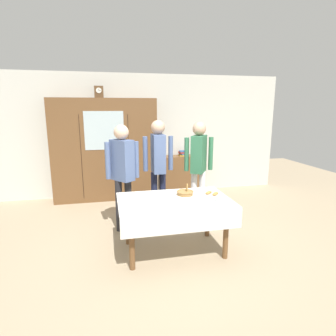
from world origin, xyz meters
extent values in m
plane|color=tan|center=(0.00, 0.00, 0.00)|extent=(12.00, 12.00, 0.00)
cube|color=silver|center=(0.00, 2.65, 1.35)|extent=(6.40, 0.10, 2.70)
cylinder|color=brown|center=(-0.61, -0.54, 0.36)|extent=(0.07, 0.07, 0.72)
cylinder|color=brown|center=(0.61, -0.54, 0.36)|extent=(0.07, 0.07, 0.72)
cylinder|color=brown|center=(-0.61, 0.14, 0.36)|extent=(0.07, 0.07, 0.72)
cylinder|color=brown|center=(0.61, 0.14, 0.36)|extent=(0.07, 0.07, 0.72)
cube|color=white|center=(0.00, -0.20, 0.74)|extent=(1.51, 0.96, 0.03)
cube|color=white|center=(0.00, -0.68, 0.60)|extent=(1.51, 0.01, 0.24)
cube|color=brown|center=(-0.90, 2.35, 1.08)|extent=(2.18, 0.45, 2.16)
cube|color=silver|center=(-0.90, 2.13, 1.51)|extent=(0.78, 0.01, 0.78)
cube|color=black|center=(-1.38, 2.13, 0.97)|extent=(0.01, 0.01, 1.73)
cube|color=black|center=(-0.42, 2.13, 0.97)|extent=(0.01, 0.01, 1.73)
cube|color=brown|center=(-0.97, 2.35, 2.28)|extent=(0.18, 0.10, 0.24)
cylinder|color=white|center=(-0.97, 2.30, 2.31)|extent=(0.11, 0.01, 0.11)
cube|color=black|center=(-0.97, 2.30, 2.32)|extent=(0.00, 0.00, 0.04)
cube|color=black|center=(-0.95, 2.30, 2.31)|extent=(0.05, 0.00, 0.00)
cube|color=brown|center=(0.83, 2.41, 0.44)|extent=(0.98, 0.35, 0.88)
cube|color=#B29333|center=(0.83, 2.41, 0.90)|extent=(0.16, 0.20, 0.03)
cube|color=#2D5184|center=(0.83, 2.41, 0.93)|extent=(0.14, 0.20, 0.02)
cube|color=#99332D|center=(0.83, 2.41, 0.96)|extent=(0.18, 0.19, 0.04)
cube|color=#2D5184|center=(0.83, 2.41, 0.99)|extent=(0.16, 0.18, 0.02)
cylinder|color=white|center=(-0.47, -0.43, 0.75)|extent=(0.13, 0.13, 0.01)
cylinder|color=white|center=(-0.47, -0.43, 0.79)|extent=(0.08, 0.08, 0.05)
torus|color=white|center=(-0.43, -0.43, 0.79)|extent=(0.04, 0.01, 0.04)
cylinder|color=silver|center=(0.54, -0.41, 0.75)|extent=(0.13, 0.13, 0.01)
cylinder|color=silver|center=(0.54, -0.41, 0.79)|extent=(0.08, 0.08, 0.05)
torus|color=silver|center=(0.58, -0.41, 0.79)|extent=(0.04, 0.01, 0.04)
cylinder|color=#47230F|center=(0.54, -0.41, 0.81)|extent=(0.06, 0.06, 0.01)
cylinder|color=white|center=(-0.12, 0.01, 0.75)|extent=(0.13, 0.13, 0.01)
cylinder|color=white|center=(-0.12, 0.01, 0.79)|extent=(0.08, 0.08, 0.05)
torus|color=white|center=(-0.09, 0.01, 0.79)|extent=(0.04, 0.01, 0.04)
cylinder|color=#47230F|center=(-0.12, 0.01, 0.81)|extent=(0.06, 0.06, 0.01)
cylinder|color=silver|center=(-0.24, -0.36, 0.75)|extent=(0.13, 0.13, 0.01)
cylinder|color=silver|center=(-0.24, -0.36, 0.79)|extent=(0.08, 0.08, 0.05)
torus|color=silver|center=(-0.20, -0.36, 0.79)|extent=(0.04, 0.01, 0.04)
cylinder|color=#47230F|center=(-0.24, -0.36, 0.81)|extent=(0.06, 0.06, 0.01)
cylinder|color=white|center=(-0.50, -0.13, 0.75)|extent=(0.13, 0.13, 0.01)
cylinder|color=white|center=(-0.50, -0.13, 0.79)|extent=(0.08, 0.08, 0.05)
torus|color=white|center=(-0.47, -0.13, 0.79)|extent=(0.04, 0.01, 0.04)
cylinder|color=#9E7542|center=(0.20, -0.04, 0.78)|extent=(0.22, 0.22, 0.05)
torus|color=#9E7542|center=(0.20, -0.04, 0.80)|extent=(0.24, 0.24, 0.02)
cylinder|color=tan|center=(0.22, -0.05, 0.85)|extent=(0.02, 0.04, 0.12)
cylinder|color=tan|center=(0.23, -0.04, 0.85)|extent=(0.02, 0.02, 0.12)
cylinder|color=tan|center=(0.22, -0.02, 0.85)|extent=(0.03, 0.02, 0.12)
cylinder|color=white|center=(0.56, -0.13, 0.76)|extent=(0.28, 0.28, 0.01)
ellipsoid|color=#BC7F3D|center=(0.62, -0.14, 0.78)|extent=(0.07, 0.05, 0.04)
ellipsoid|color=#BC7F3D|center=(0.55, -0.07, 0.78)|extent=(0.07, 0.05, 0.04)
ellipsoid|color=#BC7F3D|center=(0.51, -0.12, 0.78)|extent=(0.07, 0.05, 0.04)
ellipsoid|color=#BC7F3D|center=(0.58, -0.19, 0.78)|extent=(0.07, 0.05, 0.04)
cube|color=silver|center=(-0.03, -0.35, 0.75)|extent=(0.10, 0.01, 0.00)
ellipsoid|color=silver|center=(0.02, -0.35, 0.75)|extent=(0.03, 0.02, 0.01)
cube|color=silver|center=(0.31, -0.54, 0.75)|extent=(0.10, 0.01, 0.00)
ellipsoid|color=silver|center=(0.36, -0.54, 0.75)|extent=(0.03, 0.02, 0.01)
cylinder|color=#232328|center=(-0.71, 0.62, 0.42)|extent=(0.11, 0.11, 0.85)
cylinder|color=#232328|center=(-0.56, 0.62, 0.42)|extent=(0.11, 0.11, 0.85)
cube|color=slate|center=(-0.64, 0.62, 1.17)|extent=(0.38, 0.41, 0.64)
sphere|color=#DBB293|center=(-0.64, 0.62, 1.60)|extent=(0.23, 0.23, 0.23)
cylinder|color=slate|center=(-0.86, 0.62, 1.17)|extent=(0.08, 0.08, 0.57)
cylinder|color=slate|center=(-0.42, 0.62, 1.17)|extent=(0.08, 0.08, 0.57)
cylinder|color=silver|center=(0.62, 0.87, 0.43)|extent=(0.11, 0.11, 0.86)
cylinder|color=silver|center=(0.77, 0.87, 0.43)|extent=(0.11, 0.11, 0.86)
cube|color=#33704C|center=(0.70, 0.87, 1.18)|extent=(0.36, 0.41, 0.64)
sphere|color=tan|center=(0.70, 0.87, 1.61)|extent=(0.23, 0.23, 0.23)
cylinder|color=#33704C|center=(0.48, 0.87, 1.18)|extent=(0.08, 0.08, 0.58)
cylinder|color=#33704C|center=(0.92, 0.87, 1.18)|extent=(0.08, 0.08, 0.58)
cylinder|color=#191E38|center=(-0.09, 0.94, 0.44)|extent=(0.11, 0.11, 0.87)
cylinder|color=#191E38|center=(0.06, 0.94, 0.44)|extent=(0.11, 0.11, 0.87)
cube|color=slate|center=(-0.01, 0.94, 1.20)|extent=(0.20, 0.36, 0.65)
sphere|color=tan|center=(-0.01, 0.94, 1.64)|extent=(0.24, 0.24, 0.24)
cylinder|color=slate|center=(-0.23, 0.94, 1.20)|extent=(0.08, 0.08, 0.59)
cylinder|color=slate|center=(0.21, 0.94, 1.20)|extent=(0.08, 0.08, 0.59)
camera|label=1|loc=(-0.85, -3.66, 1.96)|focal=29.60mm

